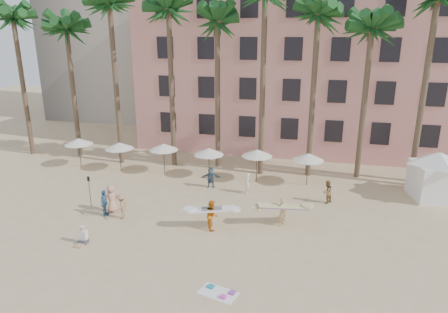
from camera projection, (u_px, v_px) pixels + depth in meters
name	position (u px, v px, depth m)	size (l,w,h in m)	color
ground	(165.00, 257.00, 21.55)	(120.00, 120.00, 0.00)	#D1B789
pink_hotel	(316.00, 68.00, 41.74)	(35.00, 14.00, 16.00)	#E09688
palm_row	(234.00, 14.00, 31.49)	(44.40, 5.40, 16.30)	brown
umbrella_row	(186.00, 149.00, 33.12)	(22.50, 2.70, 2.73)	#332B23
cabana	(437.00, 171.00, 28.61)	(5.20, 5.20, 3.50)	white
beach_towel	(219.00, 293.00, 18.54)	(2.00, 1.45, 0.14)	white
carrier_yellow	(283.00, 210.00, 24.81)	(3.22, 1.72, 1.82)	tan
carrier_white	(212.00, 214.00, 24.36)	(2.86, 1.36, 1.87)	orange
beachgoers	(181.00, 193.00, 27.80)	(15.11, 7.61, 1.88)	olive
paddle	(89.00, 188.00, 27.37)	(0.18, 0.04, 2.23)	black
seated_man	(83.00, 238.00, 22.78)	(0.47, 0.82, 1.07)	#3F3F4C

